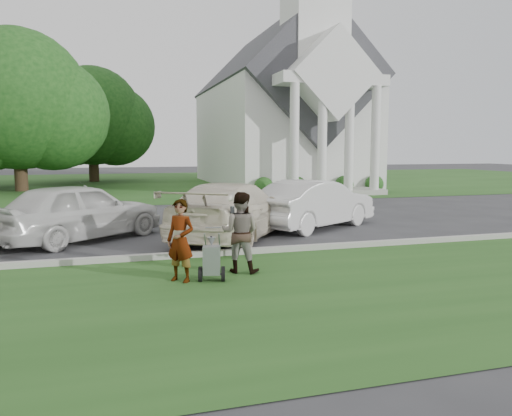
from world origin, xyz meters
name	(u,v)px	position (x,y,z in m)	size (l,w,h in m)	color
ground	(238,260)	(0.00, 0.00, 0.00)	(120.00, 120.00, 0.00)	#333335
grass_strip	(280,296)	(0.00, -3.00, 0.01)	(80.00, 7.00, 0.01)	#244D1A
church_lawn	(149,183)	(0.00, 27.00, 0.01)	(80.00, 30.00, 0.01)	#244D1A
curb	(232,252)	(0.00, 0.55, 0.07)	(80.00, 0.18, 0.15)	#9E9E93
church	(280,101)	(9.00, 23.11, 5.94)	(9.19, 19.00, 24.10)	white
tree_left	(17,106)	(-8.01, 21.99, 5.11)	(10.63, 8.40, 9.71)	#332316
tree_back	(92,121)	(-4.01, 29.99, 4.73)	(9.61, 7.60, 8.89)	#332316
striping_cart	(212,261)	(-0.96, -1.69, 0.41)	(0.65, 1.09, 0.95)	black
person_left	(181,241)	(-1.54, -1.55, 0.81)	(0.59, 0.39, 1.62)	#999999
person_right	(240,233)	(-0.24, -1.15, 0.85)	(0.82, 0.64, 1.69)	#999999
parking_meter_near	(232,225)	(-0.06, 0.31, 0.79)	(0.09, 0.08, 1.25)	#919499
car_b	(79,211)	(-3.69, 3.68, 0.84)	(1.98, 4.92, 1.68)	silver
car_c	(232,210)	(0.55, 2.85, 0.82)	(2.29, 5.64, 1.64)	silver
car_d	(315,204)	(3.59, 3.90, 0.79)	(1.68, 4.81, 1.58)	silver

